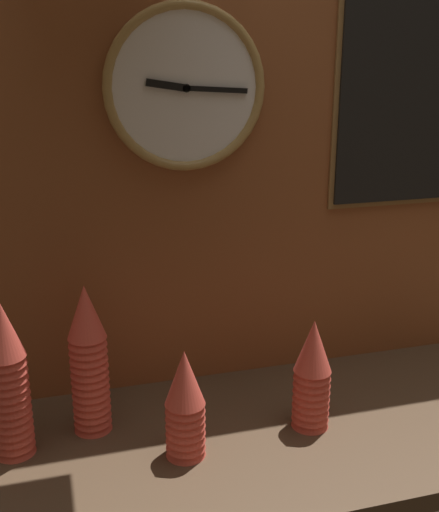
{
  "coord_description": "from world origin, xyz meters",
  "views": [
    {
      "loc": [
        -0.47,
        -1.09,
        0.75
      ],
      "look_at": [
        -0.15,
        0.04,
        0.37
      ],
      "focal_mm": 45.0,
      "sensor_mm": 36.0,
      "label": 1
    }
  ],
  "objects": [
    {
      "name": "wall_clock",
      "position": [
        -0.16,
        0.23,
        0.68
      ],
      "size": [
        0.34,
        0.03,
        0.34
      ],
      "color": "white"
    },
    {
      "name": "wall_tiled_back",
      "position": [
        0.0,
        0.27,
        0.53
      ],
      "size": [
        1.6,
        0.03,
        1.05
      ],
      "color": "brown",
      "rests_on": "ground_plane"
    },
    {
      "name": "ground_plane",
      "position": [
        0.0,
        0.0,
        -0.02
      ],
      "size": [
        1.6,
        0.56,
        0.04
      ],
      "primitive_type": "cube",
      "color": "#4C3826"
    },
    {
      "name": "cup_stack_center_left",
      "position": [
        -0.24,
        -0.05,
        0.11
      ],
      "size": [
        0.08,
        0.08,
        0.22
      ],
      "color": "#DB4C3D",
      "rests_on": "ground_plane"
    },
    {
      "name": "cup_stack_far_left",
      "position": [
        -0.56,
        0.05,
        0.16
      ],
      "size": [
        0.08,
        0.08,
        0.32
      ],
      "color": "#DB4C3D",
      "rests_on": "ground_plane"
    },
    {
      "name": "menu_board",
      "position": [
        0.38,
        0.24,
        0.65
      ],
      "size": [
        0.4,
        0.01,
        0.52
      ],
      "color": "olive"
    },
    {
      "name": "cup_stack_center_right",
      "position": [
        0.03,
        -0.02,
        0.12
      ],
      "size": [
        0.08,
        0.08,
        0.24
      ],
      "color": "#DB4C3D",
      "rests_on": "ground_plane"
    },
    {
      "name": "cup_stack_left",
      "position": [
        -0.4,
        0.09,
        0.16
      ],
      "size": [
        0.08,
        0.08,
        0.32
      ],
      "color": "#DB4C3D",
      "rests_on": "ground_plane"
    }
  ]
}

